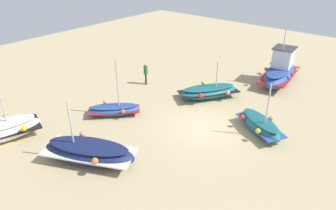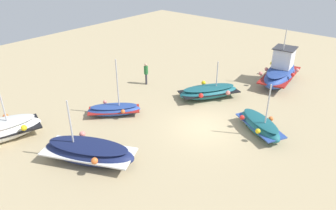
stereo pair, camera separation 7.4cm
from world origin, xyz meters
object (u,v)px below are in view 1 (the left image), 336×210
Objects in this scene: fishing_boat_0 at (280,72)px; fishing_boat_4 at (209,91)px; fishing_boat_1 at (89,152)px; person_walking at (146,72)px; fishing_boat_2 at (114,110)px; fishing_boat_5 at (260,125)px.

fishing_boat_0 is 1.17× the size of fishing_boat_4.
fishing_boat_1 is 3.01× the size of person_walking.
fishing_boat_1 is 1.12× the size of fishing_boat_4.
fishing_boat_2 reaches higher than fishing_boat_1.
fishing_boat_0 is 16.31m from fishing_boat_1.
fishing_boat_1 is 1.36× the size of fishing_boat_2.
fishing_boat_0 is 13.37m from fishing_boat_2.
fishing_boat_0 is 1.43× the size of fishing_boat_2.
fishing_boat_4 reaches higher than person_walking.
fishing_boat_4 is (5.81, -2.82, -0.47)m from fishing_boat_0.
fishing_boat_2 is 6.91m from fishing_boat_4.
fishing_boat_5 is at bearing 30.93° from fishing_boat_1.
fishing_boat_0 is at bearing -44.64° from fishing_boat_5.
person_walking is (6.92, -7.93, 0.05)m from fishing_boat_0.
fishing_boat_1 reaches higher than person_walking.
person_walking is (-0.93, -10.02, 0.50)m from fishing_boat_5.
fishing_boat_1 is at bearing 77.04° from fishing_boat_2.
fishing_boat_1 is 4.87m from fishing_boat_2.
fishing_boat_0 reaches higher than fishing_boat_5.
fishing_boat_5 is at bearing 100.39° from fishing_boat_4.
fishing_boat_2 is at bearing 5.15° from fishing_boat_4.
fishing_boat_2 reaches higher than person_walking.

